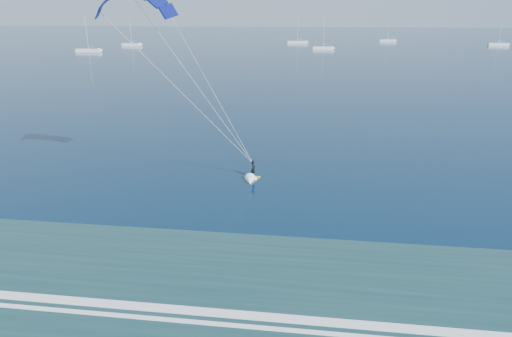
{
  "coord_description": "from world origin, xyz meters",
  "views": [
    {
      "loc": [
        2.0,
        -11.1,
        15.84
      ],
      "look_at": [
        -2.83,
        25.56,
        2.91
      ],
      "focal_mm": 32.0,
      "sensor_mm": 36.0,
      "label": 1
    }
  ],
  "objects": [
    {
      "name": "kitesurfer_rig",
      "position": [
        -8.44,
        28.14,
        9.51
      ],
      "size": [
        14.41,
        7.68,
        18.55
      ],
      "color": "#96CF18",
      "rests_on": "ground"
    },
    {
      "name": "sailboat_0",
      "position": [
        -87.26,
        162.86,
        0.69
      ],
      "size": [
        10.04,
        2.4,
        13.47
      ],
      "color": "white",
      "rests_on": "ground"
    },
    {
      "name": "sailboat_1",
      "position": [
        -82.51,
        194.99,
        0.68
      ],
      "size": [
        8.84,
        2.4,
        12.12
      ],
      "color": "white",
      "rests_on": "ground"
    },
    {
      "name": "sailboat_2",
      "position": [
        -8.07,
        221.33,
        0.69
      ],
      "size": [
        9.58,
        2.4,
        12.8
      ],
      "color": "white",
      "rests_on": "ground"
    },
    {
      "name": "sailboat_3",
      "position": [
        4.17,
        186.56,
        0.68
      ],
      "size": [
        8.47,
        2.4,
        11.79
      ],
      "color": "white",
      "rests_on": "ground"
    },
    {
      "name": "sailboat_4",
      "position": [
        37.48,
        239.3,
        0.68
      ],
      "size": [
        8.13,
        2.4,
        11.13
      ],
      "color": "white",
      "rests_on": "ground"
    },
    {
      "name": "sailboat_5",
      "position": [
        84.42,
        218.61,
        0.68
      ],
      "size": [
        8.95,
        2.4,
        12.19
      ],
      "color": "white",
      "rests_on": "ground"
    }
  ]
}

